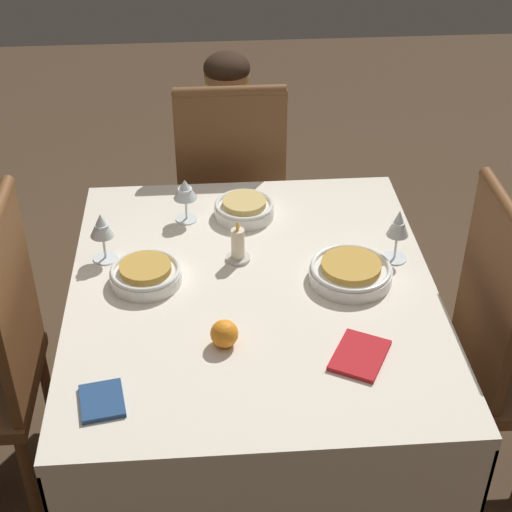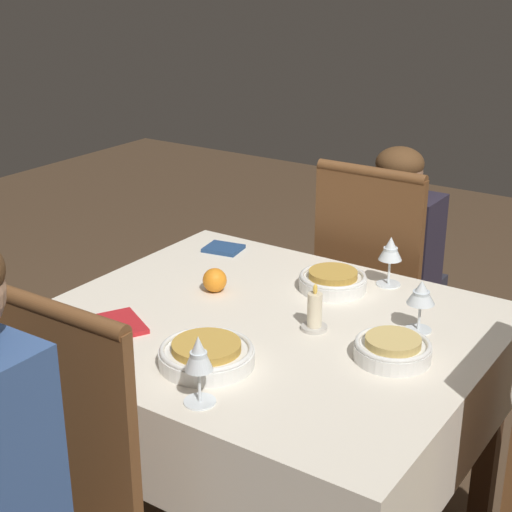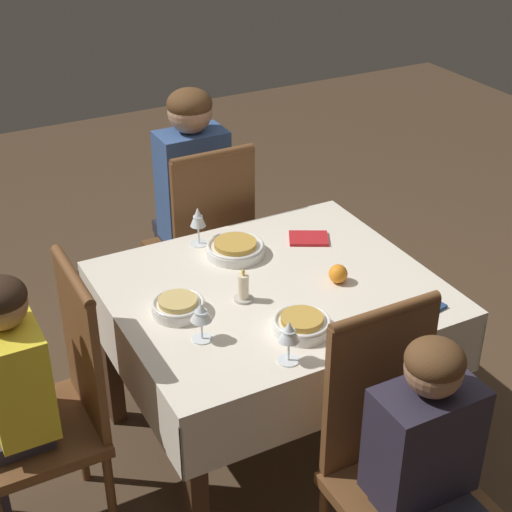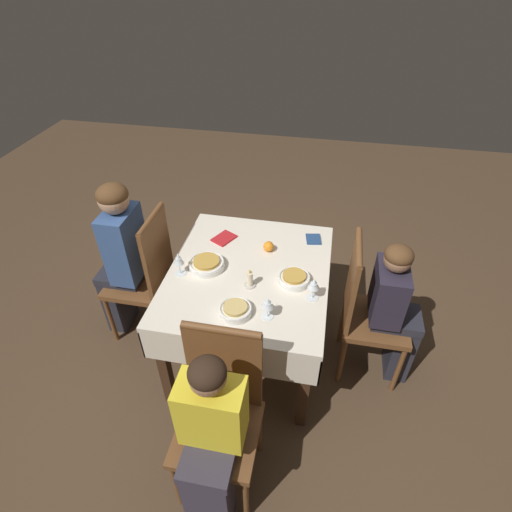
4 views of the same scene
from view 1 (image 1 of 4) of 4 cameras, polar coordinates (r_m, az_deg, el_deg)
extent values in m
plane|color=#4C3826|center=(2.62, -0.19, -15.40)|extent=(8.00, 8.00, 0.00)
cube|color=silver|center=(2.11, -0.23, -2.69)|extent=(1.14, 0.98, 0.04)
cube|color=silver|center=(2.22, -12.95, -5.72)|extent=(1.14, 0.01, 0.21)
cube|color=silver|center=(2.27, 12.20, -4.53)|extent=(1.14, 0.01, 0.21)
cube|color=silver|center=(2.65, -1.10, 2.68)|extent=(0.01, 0.98, 0.21)
cube|color=silver|center=(1.80, 1.13, -16.96)|extent=(0.01, 0.98, 0.21)
cube|color=#3D2616|center=(2.75, -9.77, -2.86)|extent=(0.06, 0.06, 0.71)
cube|color=#3D2616|center=(2.79, 7.73, -2.08)|extent=(0.06, 0.06, 0.71)
cube|color=brown|center=(2.19, 16.65, -2.70)|extent=(0.38, 0.03, 0.54)
cylinder|color=brown|center=(2.04, 17.90, 3.30)|extent=(0.37, 0.04, 0.04)
cylinder|color=brown|center=(2.42, 16.13, -15.15)|extent=(0.03, 0.03, 0.43)
cylinder|color=brown|center=(2.65, 13.80, -9.34)|extent=(0.03, 0.03, 0.43)
cube|color=brown|center=(3.01, -1.89, 3.51)|extent=(0.41, 0.41, 0.04)
cube|color=brown|center=(2.70, -1.81, 6.64)|extent=(0.03, 0.38, 0.54)
cylinder|color=brown|center=(2.59, -1.92, 11.88)|extent=(0.04, 0.37, 0.04)
cylinder|color=brown|center=(3.30, 1.13, 1.76)|extent=(0.03, 0.03, 0.43)
cylinder|color=brown|center=(3.29, -5.06, 1.50)|extent=(0.03, 0.03, 0.43)
cylinder|color=brown|center=(3.01, 1.75, -1.95)|extent=(0.03, 0.03, 0.43)
cylinder|color=brown|center=(3.00, -5.04, -2.25)|extent=(0.03, 0.03, 0.43)
cube|color=brown|center=(2.16, -17.20, -3.41)|extent=(0.38, 0.03, 0.54)
cylinder|color=brown|center=(2.63, -14.80, -10.00)|extent=(0.03, 0.03, 0.43)
cylinder|color=brown|center=(2.39, -16.01, -16.00)|extent=(0.03, 0.03, 0.43)
cube|color=#383342|center=(3.30, -1.98, 2.14)|extent=(0.14, 0.22, 0.47)
cube|color=#383342|center=(3.09, -2.01, 5.42)|extent=(0.31, 0.24, 0.06)
cube|color=yellow|center=(2.91, -2.02, 8.24)|extent=(0.18, 0.30, 0.37)
sphere|color=#9E7051|center=(2.80, -2.13, 12.97)|extent=(0.16, 0.16, 0.16)
ellipsoid|color=black|center=(2.79, -2.14, 13.50)|extent=(0.16, 0.16, 0.11)
cylinder|color=white|center=(2.14, 6.88, -1.33)|extent=(0.23, 0.23, 0.04)
torus|color=white|center=(2.12, 6.92, -0.85)|extent=(0.22, 0.22, 0.01)
cylinder|color=gold|center=(2.12, 6.93, -0.72)|extent=(0.16, 0.16, 0.02)
cylinder|color=white|center=(2.25, 10.02, -0.14)|extent=(0.07, 0.07, 0.00)
cylinder|color=white|center=(2.22, 10.13, 0.71)|extent=(0.01, 0.01, 0.08)
cone|color=white|center=(2.18, 10.33, 2.39)|extent=(0.06, 0.06, 0.08)
cylinder|color=white|center=(2.19, 10.29, 2.05)|extent=(0.04, 0.04, 0.04)
cylinder|color=white|center=(2.39, -0.97, 3.31)|extent=(0.18, 0.18, 0.04)
torus|color=white|center=(2.38, -0.97, 3.76)|extent=(0.18, 0.18, 0.01)
cylinder|color=tan|center=(2.38, -0.97, 3.89)|extent=(0.13, 0.13, 0.02)
cylinder|color=white|center=(2.39, -5.06, 2.71)|extent=(0.07, 0.07, 0.00)
cylinder|color=white|center=(2.37, -5.11, 3.48)|extent=(0.01, 0.01, 0.07)
cone|color=white|center=(2.34, -5.19, 4.88)|extent=(0.07, 0.07, 0.06)
cylinder|color=white|center=(2.34, -5.17, 4.62)|extent=(0.04, 0.04, 0.03)
cylinder|color=white|center=(2.13, -8.00, -1.48)|extent=(0.19, 0.19, 0.04)
torus|color=white|center=(2.12, -8.05, -1.00)|extent=(0.19, 0.19, 0.01)
cylinder|color=gold|center=(2.12, -8.06, -0.87)|extent=(0.14, 0.14, 0.02)
cylinder|color=white|center=(2.25, -10.87, -0.14)|extent=(0.07, 0.07, 0.00)
cylinder|color=white|center=(2.23, -10.98, 0.69)|extent=(0.01, 0.01, 0.08)
cone|color=white|center=(2.19, -11.18, 2.24)|extent=(0.07, 0.07, 0.07)
cylinder|color=white|center=(2.20, -11.14, 1.94)|extent=(0.04, 0.04, 0.03)
cylinder|color=beige|center=(2.21, -1.31, -0.16)|extent=(0.07, 0.07, 0.01)
cylinder|color=beige|center=(2.18, -1.33, 0.92)|extent=(0.04, 0.04, 0.09)
ellipsoid|color=#F9C64C|center=(2.15, -1.35, 2.18)|extent=(0.01, 0.01, 0.03)
sphere|color=orange|center=(1.90, -2.32, -5.66)|extent=(0.07, 0.07, 0.07)
cube|color=navy|center=(1.81, -11.14, -10.29)|extent=(0.13, 0.11, 0.01)
cube|color=red|center=(1.90, 7.55, -7.18)|extent=(0.19, 0.17, 0.01)
camera|label=2|loc=(3.18, 30.10, 24.07)|focal=55.00mm
camera|label=3|loc=(3.45, -46.43, 29.88)|focal=55.00mm
camera|label=4|loc=(3.53, -11.59, 40.11)|focal=28.00mm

